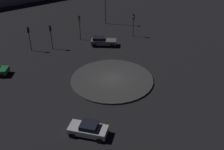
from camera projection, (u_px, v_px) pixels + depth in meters
The scene contains 8 objects.
ground_plane at pixel (112, 80), 35.06m from camera, with size 116.52×116.52×0.00m, color black.
roundabout_island at pixel (112, 79), 35.01m from camera, with size 11.03×11.03×0.22m, color #383838.
car_grey at pixel (103, 41), 44.14m from camera, with size 2.44×4.41×1.58m.
car_silver at pixel (88, 129), 25.86m from camera, with size 2.06×3.93×1.44m.
traffic_light_east at pixel (133, 21), 46.48m from camera, with size 0.36×0.31×4.18m.
traffic_light_northeast at pixel (51, 32), 41.94m from camera, with size 0.37×0.40×4.08m.
traffic_light_northeast_near at pixel (29, 34), 41.32m from camera, with size 0.36×0.39×4.08m.
traffic_light_northeast_far at pixel (80, 23), 45.15m from camera, with size 0.40×0.37×4.38m.
Camera 1 is at (-29.08, -6.05, 18.64)m, focal length 41.89 mm.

